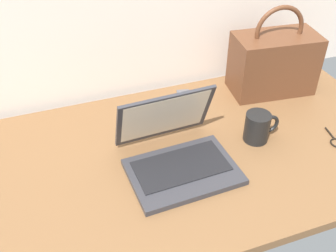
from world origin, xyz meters
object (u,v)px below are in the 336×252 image
Objects in this scene: laptop at (176,152)px; handbag at (274,62)px; coffee_mug at (258,127)px; remote_control_far at (186,104)px.

handbag is at bearing 29.13° from laptop.
coffee_mug reaches higher than remote_control_far.
coffee_mug is 0.72× the size of remote_control_far.
coffee_mug is 0.29m from remote_control_far.
coffee_mug is at bearing -59.43° from remote_control_far.
handbag is at bearing 51.49° from coffee_mug.
coffee_mug is 0.36× the size of handbag.
remote_control_far is (0.14, 0.27, -0.03)m from laptop.
handbag is (0.20, 0.25, 0.07)m from coffee_mug.
laptop reaches higher than coffee_mug.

